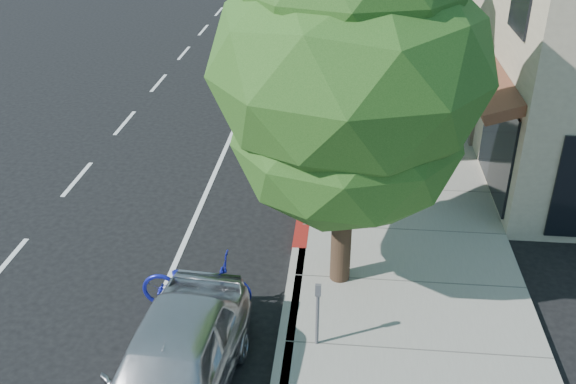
# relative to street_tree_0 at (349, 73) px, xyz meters

# --- Properties ---
(ground) EXTENTS (120.00, 120.00, 0.00)m
(ground) POSITION_rel_street_tree_0_xyz_m (-0.90, 2.00, -4.42)
(ground) COLOR black
(ground) RESTS_ON ground
(sidewalk) EXTENTS (4.60, 56.00, 0.15)m
(sidewalk) POSITION_rel_street_tree_0_xyz_m (1.40, 10.00, -4.34)
(sidewalk) COLOR gray
(sidewalk) RESTS_ON ground
(curb) EXTENTS (0.30, 56.00, 0.15)m
(curb) POSITION_rel_street_tree_0_xyz_m (-0.90, 10.00, -4.34)
(curb) COLOR #9E998E
(curb) RESTS_ON ground
(curb_red_segment) EXTENTS (0.32, 4.00, 0.15)m
(curb_red_segment) POSITION_rel_street_tree_0_xyz_m (-0.90, 3.00, -4.34)
(curb_red_segment) COLOR maroon
(curb_red_segment) RESTS_ON ground
(street_tree_0) EXTENTS (4.95, 4.95, 7.33)m
(street_tree_0) POSITION_rel_street_tree_0_xyz_m (0.00, 0.00, 0.00)
(street_tree_0) COLOR black
(street_tree_0) RESTS_ON ground
(street_tree_1) EXTENTS (4.27, 4.27, 6.97)m
(street_tree_1) POSITION_rel_street_tree_0_xyz_m (-0.00, 6.00, -0.12)
(street_tree_1) COLOR black
(street_tree_1) RESTS_ON ground
(cyclist) EXTENTS (0.43, 0.62, 1.61)m
(cyclist) POSITION_rel_street_tree_0_xyz_m (-1.48, 4.54, -3.62)
(cyclist) COLOR white
(cyclist) RESTS_ON ground
(bicycle) EXTENTS (2.12, 0.77, 1.11)m
(bicycle) POSITION_rel_street_tree_0_xyz_m (-2.70, -1.00, -3.86)
(bicycle) COLOR #171CA0
(bicycle) RESTS_ON ground
(silver_suv) EXTENTS (3.24, 6.08, 1.63)m
(silver_suv) POSITION_rel_street_tree_0_xyz_m (-1.40, 10.00, -3.61)
(silver_suv) COLOR #A5A5A9
(silver_suv) RESTS_ON ground
(dark_sedan) EXTENTS (1.88, 4.50, 1.45)m
(dark_sedan) POSITION_rel_street_tree_0_xyz_m (-2.47, 13.05, -3.70)
(dark_sedan) COLOR black
(dark_sedan) RESTS_ON ground
(white_pickup) EXTENTS (3.13, 6.37, 1.78)m
(white_pickup) POSITION_rel_street_tree_0_xyz_m (-2.59, 21.78, -3.53)
(white_pickup) COLOR silver
(white_pickup) RESTS_ON ground
(near_car_a) EXTENTS (2.10, 4.55, 1.51)m
(near_car_a) POSITION_rel_street_tree_0_xyz_m (-2.51, -3.50, -3.66)
(near_car_a) COLOR #BBBBC0
(near_car_a) RESTS_ON ground
(pedestrian) EXTENTS (0.95, 0.90, 1.54)m
(pedestrian) POSITION_rel_street_tree_0_xyz_m (0.58, 12.30, -3.50)
(pedestrian) COLOR black
(pedestrian) RESTS_ON sidewalk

